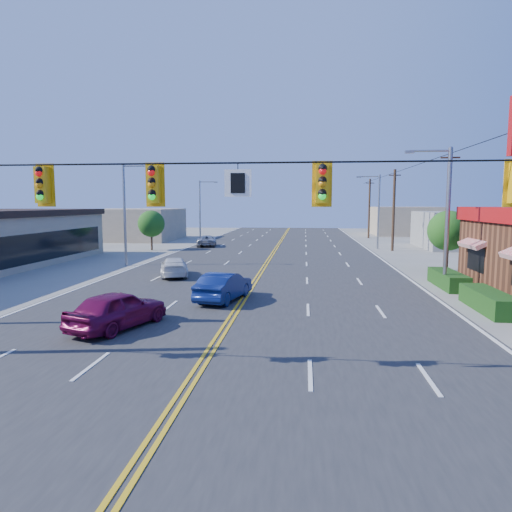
# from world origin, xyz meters

# --- Properties ---
(ground) EXTENTS (160.00, 160.00, 0.00)m
(ground) POSITION_xyz_m (0.00, 0.00, 0.00)
(ground) COLOR gray
(ground) RESTS_ON ground
(road) EXTENTS (20.00, 120.00, 0.06)m
(road) POSITION_xyz_m (0.00, 20.00, 0.03)
(road) COLOR #2D2D30
(road) RESTS_ON ground
(signal_span) EXTENTS (24.32, 0.34, 9.00)m
(signal_span) POSITION_xyz_m (-0.12, 0.00, 4.89)
(signal_span) COLOR #47301E
(signal_span) RESTS_ON ground
(streetlight_se) EXTENTS (2.55, 0.25, 8.00)m
(streetlight_se) POSITION_xyz_m (10.79, 14.00, 4.51)
(streetlight_se) COLOR gray
(streetlight_se) RESTS_ON ground
(streetlight_ne) EXTENTS (2.55, 0.25, 8.00)m
(streetlight_ne) POSITION_xyz_m (10.79, 38.00, 4.51)
(streetlight_ne) COLOR gray
(streetlight_ne) RESTS_ON ground
(streetlight_sw) EXTENTS (2.55, 0.25, 8.00)m
(streetlight_sw) POSITION_xyz_m (-10.79, 22.00, 4.51)
(streetlight_sw) COLOR gray
(streetlight_sw) RESTS_ON ground
(streetlight_nw) EXTENTS (2.55, 0.25, 8.00)m
(streetlight_nw) POSITION_xyz_m (-10.79, 48.00, 4.51)
(streetlight_nw) COLOR gray
(streetlight_nw) RESTS_ON ground
(utility_pole_near) EXTENTS (0.28, 0.28, 8.40)m
(utility_pole_near) POSITION_xyz_m (12.20, 18.00, 4.20)
(utility_pole_near) COLOR #47301E
(utility_pole_near) RESTS_ON ground
(utility_pole_mid) EXTENTS (0.28, 0.28, 8.40)m
(utility_pole_mid) POSITION_xyz_m (12.20, 36.00, 4.20)
(utility_pole_mid) COLOR #47301E
(utility_pole_mid) RESTS_ON ground
(utility_pole_far) EXTENTS (0.28, 0.28, 8.40)m
(utility_pole_far) POSITION_xyz_m (12.20, 54.00, 4.20)
(utility_pole_far) COLOR #47301E
(utility_pole_far) RESTS_ON ground
(tree_kfc_rear) EXTENTS (2.94, 2.94, 4.41)m
(tree_kfc_rear) POSITION_xyz_m (13.50, 22.00, 2.93)
(tree_kfc_rear) COLOR #47301E
(tree_kfc_rear) RESTS_ON ground
(tree_west) EXTENTS (2.80, 2.80, 4.20)m
(tree_west) POSITION_xyz_m (-13.00, 34.00, 2.79)
(tree_west) COLOR #47301E
(tree_west) RESTS_ON ground
(bld_east_mid) EXTENTS (12.00, 10.00, 4.00)m
(bld_east_mid) POSITION_xyz_m (22.00, 40.00, 2.00)
(bld_east_mid) COLOR gray
(bld_east_mid) RESTS_ON ground
(bld_west_far) EXTENTS (11.00, 12.00, 4.20)m
(bld_west_far) POSITION_xyz_m (-20.00, 48.00, 2.10)
(bld_west_far) COLOR tan
(bld_west_far) RESTS_ON ground
(bld_east_far) EXTENTS (10.00, 10.00, 4.40)m
(bld_east_far) POSITION_xyz_m (19.00, 62.00, 2.20)
(bld_east_far) COLOR tan
(bld_east_far) RESTS_ON ground
(car_magenta) EXTENTS (3.17, 4.73, 1.49)m
(car_magenta) POSITION_xyz_m (-4.15, 4.14, 0.75)
(car_magenta) COLOR maroon
(car_magenta) RESTS_ON ground
(car_blue) EXTENTS (2.41, 4.55, 1.42)m
(car_blue) POSITION_xyz_m (-0.95, 9.67, 0.71)
(car_blue) COLOR navy
(car_blue) RESTS_ON ground
(car_white) EXTENTS (2.92, 4.67, 1.26)m
(car_white) POSITION_xyz_m (-5.61, 16.92, 0.63)
(car_white) COLOR silver
(car_white) RESTS_ON ground
(car_silver) EXTENTS (2.75, 4.77, 1.25)m
(car_silver) POSITION_xyz_m (-8.06, 38.52, 0.63)
(car_silver) COLOR #A7A6AB
(car_silver) RESTS_ON ground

